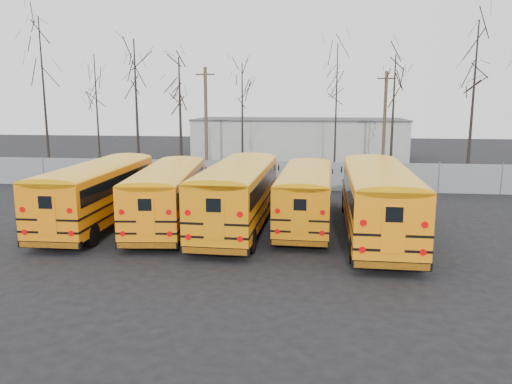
# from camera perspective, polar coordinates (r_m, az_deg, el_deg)

# --- Properties ---
(ground) EXTENTS (120.00, 120.00, 0.00)m
(ground) POSITION_cam_1_polar(r_m,az_deg,el_deg) (23.25, -2.78, -4.96)
(ground) COLOR black
(ground) RESTS_ON ground
(fence) EXTENTS (40.00, 0.04, 2.00)m
(fence) POSITION_cam_1_polar(r_m,az_deg,el_deg) (34.69, 0.49, 1.94)
(fence) COLOR gray
(fence) RESTS_ON ground
(distant_building) EXTENTS (22.00, 8.00, 4.00)m
(distant_building) POSITION_cam_1_polar(r_m,az_deg,el_deg) (54.27, 4.93, 6.12)
(distant_building) COLOR #AFB0AB
(distant_building) RESTS_ON ground
(bus_a) EXTENTS (2.77, 11.46, 3.20)m
(bus_a) POSITION_cam_1_polar(r_m,az_deg,el_deg) (25.89, -17.51, 0.41)
(bus_a) COLOR black
(bus_a) RESTS_ON ground
(bus_b) EXTENTS (3.62, 11.14, 3.06)m
(bus_b) POSITION_cam_1_polar(r_m,az_deg,el_deg) (24.89, -10.00, 0.17)
(bus_b) COLOR black
(bus_b) RESTS_ON ground
(bus_c) EXTENTS (3.04, 11.86, 3.30)m
(bus_c) POSITION_cam_1_polar(r_m,az_deg,el_deg) (23.97, -2.01, 0.26)
(bus_c) COLOR black
(bus_c) RESTS_ON ground
(bus_d) EXTENTS (2.74, 10.62, 2.95)m
(bus_d) POSITION_cam_1_polar(r_m,az_deg,el_deg) (24.78, 5.72, 0.08)
(bus_d) COLOR black
(bus_d) RESTS_ON ground
(bus_e) EXTENTS (2.99, 12.07, 3.36)m
(bus_e) POSITION_cam_1_polar(r_m,az_deg,el_deg) (23.03, 13.77, -0.38)
(bus_e) COLOR black
(bus_e) RESTS_ON ground
(utility_pole_left) EXTENTS (1.56, 0.28, 8.74)m
(utility_pole_left) POSITION_cam_1_polar(r_m,az_deg,el_deg) (41.34, -5.73, 8.15)
(utility_pole_left) COLOR #4D3E2B
(utility_pole_left) RESTS_ON ground
(utility_pole_right) EXTENTS (1.47, 0.43, 8.35)m
(utility_pole_right) POSITION_cam_1_polar(r_m,az_deg,el_deg) (41.41, 14.46, 7.60)
(utility_pole_right) COLOR #493929
(utility_pole_right) RESTS_ON ground
(tree_0) EXTENTS (0.26, 0.26, 12.54)m
(tree_0) POSITION_cam_1_polar(r_m,az_deg,el_deg) (43.75, -23.03, 9.84)
(tree_0) COLOR black
(tree_0) RESTS_ON ground
(tree_1) EXTENTS (0.26, 0.26, 9.55)m
(tree_1) POSITION_cam_1_polar(r_m,az_deg,el_deg) (40.97, -17.66, 8.09)
(tree_1) COLOR black
(tree_1) RESTS_ON ground
(tree_2) EXTENTS (0.26, 0.26, 10.64)m
(tree_2) POSITION_cam_1_polar(r_m,az_deg,el_deg) (39.62, -13.47, 9.01)
(tree_2) COLOR black
(tree_2) RESTS_ON ground
(tree_3) EXTENTS (0.26, 0.26, 9.18)m
(tree_3) POSITION_cam_1_polar(r_m,az_deg,el_deg) (37.29, -8.63, 7.98)
(tree_3) COLOR black
(tree_3) RESTS_ON ground
(tree_4) EXTENTS (0.26, 0.26, 9.01)m
(tree_4) POSITION_cam_1_polar(r_m,az_deg,el_deg) (40.36, -1.57, 8.16)
(tree_4) COLOR black
(tree_4) RESTS_ON ground
(tree_5) EXTENTS (0.26, 0.26, 10.22)m
(tree_5) POSITION_cam_1_polar(r_m,az_deg,el_deg) (38.32, 9.11, 8.81)
(tree_5) COLOR black
(tree_5) RESTS_ON ground
(tree_6) EXTENTS (0.26, 0.26, 9.49)m
(tree_6) POSITION_cam_1_polar(r_m,az_deg,el_deg) (40.13, 15.36, 8.12)
(tree_6) COLOR black
(tree_6) RESTS_ON ground
(tree_7) EXTENTS (0.26, 0.26, 11.37)m
(tree_7) POSITION_cam_1_polar(r_m,az_deg,el_deg) (37.42, 23.50, 8.91)
(tree_7) COLOR black
(tree_7) RESTS_ON ground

